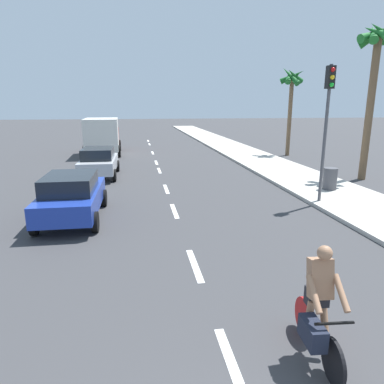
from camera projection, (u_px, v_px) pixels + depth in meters
name	position (u px, v px, depth m)	size (l,w,h in m)	color
ground_plane	(158.00, 168.00, 21.37)	(160.00, 160.00, 0.00)	#38383A
sidewalk_strip	(258.00, 160.00, 24.36)	(3.60, 80.00, 0.14)	#B2ADA3
lane_stripe_1	(233.00, 367.00, 5.15)	(0.16, 1.80, 0.01)	white
lane_stripe_2	(195.00, 265.00, 8.44)	(0.16, 1.80, 0.01)	white
lane_stripe_3	(174.00, 211.00, 12.75)	(0.16, 1.80, 0.01)	white
lane_stripe_4	(166.00, 189.00, 16.08)	(0.16, 1.80, 0.01)	white
lane_stripe_5	(159.00, 170.00, 20.63)	(0.16, 1.80, 0.01)	white
lane_stripe_6	(156.00, 163.00, 23.46)	(0.16, 1.80, 0.01)	white
lane_stripe_7	(153.00, 153.00, 28.29)	(0.16, 1.80, 0.01)	white
lane_stripe_8	(149.00, 144.00, 34.47)	(0.16, 1.80, 0.01)	white
lane_stripe_9	(148.00, 141.00, 37.78)	(0.16, 1.80, 0.01)	white
cyclist	(318.00, 309.00, 5.15)	(0.63, 1.71, 1.82)	black
parked_car_blue	(72.00, 195.00, 11.64)	(1.98, 4.23, 1.57)	#1E389E
parked_car_silver	(99.00, 161.00, 18.67)	(1.99, 4.21, 1.57)	#B7BABF
delivery_truck	(103.00, 135.00, 27.09)	(2.83, 6.31, 2.80)	maroon
palm_tree_mid	(376.00, 57.00, 16.75)	(1.99, 1.78, 7.83)	brown
palm_tree_far	(292.00, 86.00, 25.61)	(1.80, 1.85, 6.67)	brown
traffic_signal	(327.00, 110.00, 12.77)	(0.28, 0.33, 5.20)	#4C4C51
trash_bin_near	(330.00, 179.00, 15.33)	(0.60, 0.60, 0.96)	#47474C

